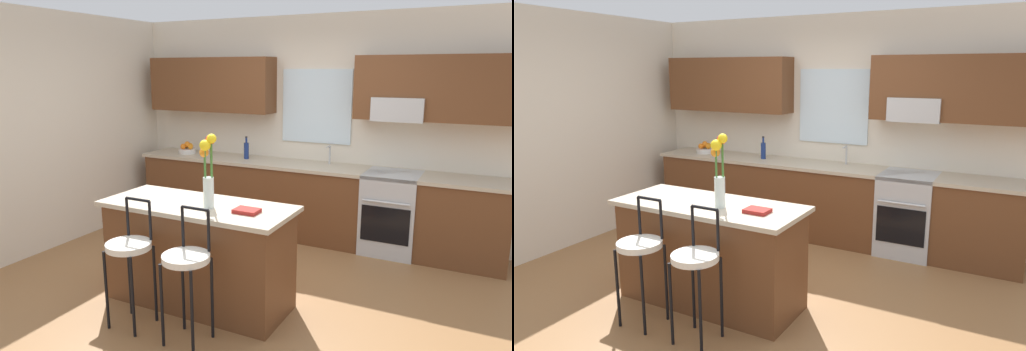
% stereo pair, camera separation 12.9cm
% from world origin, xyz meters
% --- Properties ---
extents(ground_plane, '(14.00, 14.00, 0.00)m').
position_xyz_m(ground_plane, '(0.00, 0.00, 0.00)').
color(ground_plane, olive).
extents(wall_left, '(0.12, 4.60, 2.70)m').
position_xyz_m(wall_left, '(-2.56, 0.30, 1.35)').
color(wall_left, beige).
rests_on(wall_left, ground).
extents(back_wall_assembly, '(5.60, 0.50, 2.70)m').
position_xyz_m(back_wall_assembly, '(0.02, 1.98, 1.51)').
color(back_wall_assembly, beige).
rests_on(back_wall_assembly, ground).
extents(counter_run, '(4.56, 0.64, 0.92)m').
position_xyz_m(counter_run, '(0.00, 1.70, 0.47)').
color(counter_run, brown).
rests_on(counter_run, ground).
extents(sink_faucet, '(0.02, 0.13, 0.23)m').
position_xyz_m(sink_faucet, '(0.23, 1.84, 1.06)').
color(sink_faucet, '#B7BABC').
rests_on(sink_faucet, counter_run).
extents(oven_range, '(0.60, 0.64, 0.92)m').
position_xyz_m(oven_range, '(1.04, 1.68, 0.46)').
color(oven_range, '#B7BABC').
rests_on(oven_range, ground).
extents(kitchen_island, '(1.69, 0.70, 0.92)m').
position_xyz_m(kitchen_island, '(-0.21, -0.35, 0.46)').
color(kitchen_island, brown).
rests_on(kitchen_island, ground).
extents(bar_stool_near, '(0.36, 0.36, 1.04)m').
position_xyz_m(bar_stool_near, '(-0.49, -0.92, 0.64)').
color(bar_stool_near, black).
rests_on(bar_stool_near, ground).
extents(bar_stool_middle, '(0.36, 0.36, 1.04)m').
position_xyz_m(bar_stool_middle, '(0.06, -0.92, 0.64)').
color(bar_stool_middle, black).
rests_on(bar_stool_middle, ground).
extents(flower_vase, '(0.16, 0.15, 0.62)m').
position_xyz_m(flower_vase, '(-0.06, -0.41, 1.26)').
color(flower_vase, silver).
rests_on(flower_vase, kitchen_island).
extents(cookbook, '(0.20, 0.15, 0.03)m').
position_xyz_m(cookbook, '(0.29, -0.39, 0.94)').
color(cookbook, maroon).
rests_on(cookbook, kitchen_island).
extents(fruit_bowl_oranges, '(0.24, 0.24, 0.16)m').
position_xyz_m(fruit_bowl_oranges, '(-1.76, 1.70, 0.98)').
color(fruit_bowl_oranges, silver).
rests_on(fruit_bowl_oranges, counter_run).
extents(bottle_olive_oil, '(0.06, 0.06, 0.29)m').
position_xyz_m(bottle_olive_oil, '(-0.83, 1.70, 1.03)').
color(bottle_olive_oil, navy).
rests_on(bottle_olive_oil, counter_run).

